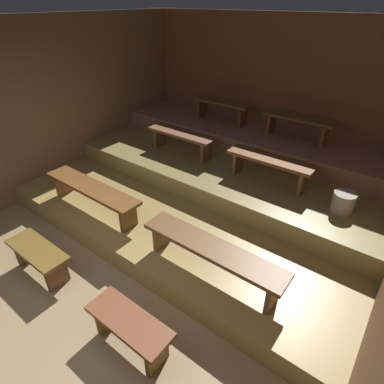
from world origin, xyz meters
TOP-DOWN VIEW (x-y plane):
  - ground at (0.00, 2.52)m, footprint 5.97×5.84m
  - wall_back at (0.00, 5.07)m, footprint 5.97×0.06m
  - wall_left at (-2.61, 2.52)m, footprint 0.06×5.84m
  - platform_lower at (0.00, 3.11)m, footprint 5.17×3.84m
  - platform_middle at (0.00, 3.82)m, footprint 5.17×2.42m
  - platform_upper at (0.00, 4.45)m, footprint 5.17×1.17m
  - bench_floor_left at (-0.80, 0.60)m, footprint 0.90×0.34m
  - bench_floor_right at (0.80, 0.60)m, footprint 0.90×0.34m
  - bench_lower_left at (-1.03, 1.62)m, footprint 1.70×0.34m
  - bench_lower_right at (1.03, 1.62)m, footprint 1.70×0.34m
  - bench_middle_left at (-0.82, 3.41)m, footprint 1.27×0.34m
  - bench_middle_right at (0.82, 3.41)m, footprint 1.27×0.34m
  - bench_upper_left at (-0.75, 4.54)m, footprint 1.16×0.34m
  - bench_upper_right at (0.75, 4.54)m, footprint 1.16×0.34m
  - pail_middle at (1.91, 3.28)m, footprint 0.28×0.28m

SIDE VIEW (x-z plane):
  - ground at x=0.00m, z-range -0.08..0.00m
  - platform_lower at x=0.00m, z-range 0.00..0.30m
  - bench_floor_left at x=-0.80m, z-range 0.09..0.48m
  - bench_floor_right at x=0.80m, z-range 0.09..0.48m
  - platform_middle at x=0.00m, z-range 0.30..0.60m
  - bench_lower_left at x=-1.03m, z-range 0.42..0.81m
  - bench_lower_right at x=1.03m, z-range 0.42..0.81m
  - pail_middle at x=1.91m, z-range 0.60..0.86m
  - platform_upper at x=0.00m, z-range 0.60..0.90m
  - bench_middle_left at x=-0.82m, z-range 0.71..1.10m
  - bench_middle_right at x=0.82m, z-range 0.71..1.10m
  - bench_upper_left at x=-0.75m, z-range 1.00..1.39m
  - bench_upper_right at x=0.75m, z-range 1.00..1.39m
  - wall_back at x=0.00m, z-range 0.00..2.75m
  - wall_left at x=-2.61m, z-range 0.00..2.75m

